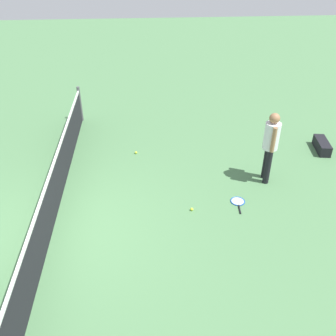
{
  "coord_description": "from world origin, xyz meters",
  "views": [
    {
      "loc": [
        -5.67,
        -1.86,
        5.04
      ],
      "look_at": [
        0.72,
        -2.33,
        0.9
      ],
      "focal_mm": 40.28,
      "sensor_mm": 36.0,
      "label": 1
    }
  ],
  "objects": [
    {
      "name": "ground_plane",
      "position": [
        0.0,
        0.0,
        0.0
      ],
      "size": [
        40.0,
        40.0,
        0.0
      ],
      "primitive_type": "plane",
      "color": "#4C7A4C"
    },
    {
      "name": "court_net",
      "position": [
        0.0,
        0.0,
        0.5
      ],
      "size": [
        10.09,
        0.09,
        1.07
      ],
      "color": "#4C4C51",
      "rests_on": "ground_plane"
    },
    {
      "name": "player_near_side",
      "position": [
        1.44,
        -4.66,
        1.01
      ],
      "size": [
        0.53,
        0.38,
        1.7
      ],
      "color": "black",
      "rests_on": "ground_plane"
    },
    {
      "name": "tennis_racket_near_player",
      "position": [
        0.63,
        -3.84,
        0.01
      ],
      "size": [
        0.6,
        0.34,
        0.03
      ],
      "color": "blue",
      "rests_on": "ground_plane"
    },
    {
      "name": "tennis_ball_near_player",
      "position": [
        2.86,
        -1.65,
        0.03
      ],
      "size": [
        0.07,
        0.07,
        0.07
      ],
      "primitive_type": "sphere",
      "color": "#C6E033",
      "rests_on": "ground_plane"
    },
    {
      "name": "tennis_ball_by_net",
      "position": [
        0.43,
        -2.81,
        0.03
      ],
      "size": [
        0.07,
        0.07,
        0.07
      ],
      "primitive_type": "sphere",
      "color": "#C6E033",
      "rests_on": "ground_plane"
    },
    {
      "name": "equipment_bag",
      "position": [
        2.72,
        -6.56,
        0.14
      ],
      "size": [
        0.83,
        0.38,
        0.28
      ],
      "color": "black",
      "rests_on": "ground_plane"
    }
  ]
}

